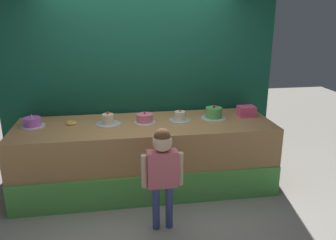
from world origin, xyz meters
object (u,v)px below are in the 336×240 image
Objects in this scene: donut at (71,123)px; cake_far_left at (32,122)px; cake_right at (180,117)px; child_figure at (162,166)px; cake_left at (108,120)px; pink_box at (246,111)px; cake_far_right at (214,113)px; cake_center at (145,118)px.

cake_far_left is (-0.46, -0.00, 0.03)m from donut.
child_figure is at bearing -110.51° from cake_right.
cake_left reaches higher than cake_right.
child_figure is 1.16m from cake_left.
cake_far_left reaches higher than cake_right.
cake_left is at bearing -178.17° from pink_box.
cake_far_right is (1.84, -0.03, 0.05)m from donut.
pink_box is at bearing 2.44° from cake_far_right.
donut is at bearing 171.38° from cake_left.
cake_center is at bearing -178.50° from cake_right.
cake_right is (0.38, 1.01, 0.20)m from child_figure.
cake_right is 0.46m from cake_far_right.
cake_far_left is at bearing 178.27° from cake_right.
pink_box is at bearing 39.26° from child_figure.
cake_far_left is 1.06× the size of cake_right.
cake_left is (0.92, -0.07, 0.00)m from cake_far_left.
child_figure is 8.71× the size of donut.
pink_box is at bearing 1.83° from cake_left.
cake_far_right reaches higher than pink_box.
child_figure is at bearing -36.18° from cake_far_left.
cake_right is at bearing 1.50° from cake_center.
child_figure reaches higher than cake_left.
pink_box is 0.78× the size of cake_right.
cake_left is (-1.84, -0.06, -0.02)m from pink_box.
cake_left reaches higher than cake_center.
cake_far_right is at bearing 51.17° from child_figure.
cake_left is at bearing 179.74° from cake_center.
cake_far_right is (1.38, 0.04, 0.01)m from cake_left.
cake_far_left is (-1.46, 1.07, 0.20)m from child_figure.
cake_far_left is 1.38m from cake_center.
cake_left is (-0.54, 1.00, 0.20)m from child_figure.
donut is at bearing 0.50° from cake_far_left.
cake_right is at bearing -176.96° from pink_box.
cake_far_left is at bearing 175.91° from cake_left.
child_figure is 3.75× the size of cake_far_left.
cake_right is at bearing -176.35° from cake_far_right.
child_figure is at bearing -61.65° from cake_left.
pink_box is at bearing 2.53° from cake_center.
cake_far_left is (-2.76, 0.01, -0.02)m from pink_box.
cake_left is 1.38m from cake_far_right.
cake_right is (1.84, -0.06, -0.00)m from cake_far_left.
cake_far_left is 1.10× the size of cake_center.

